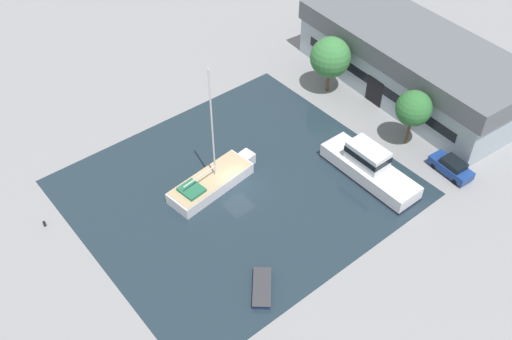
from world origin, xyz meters
name	(u,v)px	position (x,y,z in m)	size (l,w,h in m)	color
ground_plane	(238,188)	(0.00, 0.00, 0.00)	(440.00, 440.00, 0.00)	gray
water_canal	(238,188)	(0.00, 0.00, 0.00)	(26.35, 29.39, 0.01)	#1E2D38
warehouse_building	(411,62)	(-0.62, 25.41, 3.43)	(28.30, 13.07, 6.78)	#99A8B2
quay_tree_near_building	(330,57)	(-6.06, 17.86, 4.41)	(4.57, 4.57, 6.71)	brown
quay_tree_by_water	(414,108)	(5.90, 17.54, 4.50)	(3.63, 3.63, 6.33)	brown
parked_car	(451,167)	(11.61, 17.35, 0.84)	(4.52, 2.21, 1.67)	navy
sailboat_moored	(212,181)	(-1.68, -1.82, 0.72)	(4.04, 10.00, 13.13)	silver
motor_cruiser	(369,167)	(6.77, 10.73, 1.24)	(10.59, 3.35, 3.44)	silver
small_dinghy	(262,288)	(10.42, -5.73, 0.26)	(3.83, 3.61, 0.50)	#19234C
mooring_bollard	(44,223)	(-7.19, -16.38, 0.32)	(0.27, 0.27, 0.61)	black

